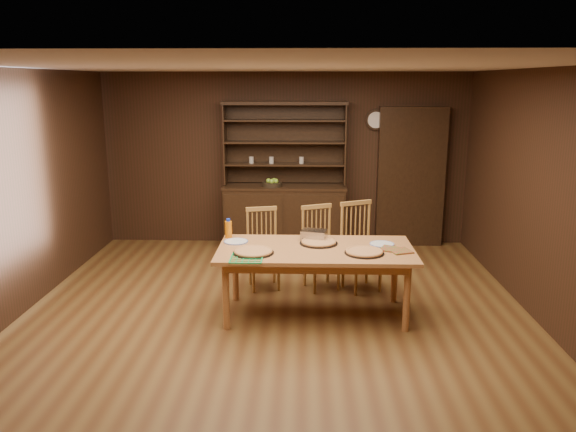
{
  "coord_description": "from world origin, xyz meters",
  "views": [
    {
      "loc": [
        0.3,
        -5.51,
        2.46
      ],
      "look_at": [
        0.12,
        0.4,
        1.04
      ],
      "focal_mm": 35.0,
      "sensor_mm": 36.0,
      "label": 1
    }
  ],
  "objects_px": {
    "dining_table": "(316,255)",
    "chair_center": "(319,244)",
    "chair_right": "(359,243)",
    "china_hutch": "(285,208)",
    "juice_bottle": "(228,229)",
    "chair_left": "(263,245)"
  },
  "relations": [
    {
      "from": "china_hutch",
      "to": "dining_table",
      "type": "bearing_deg",
      "value": -80.77
    },
    {
      "from": "chair_center",
      "to": "chair_right",
      "type": "relative_size",
      "value": 0.95
    },
    {
      "from": "chair_right",
      "to": "china_hutch",
      "type": "bearing_deg",
      "value": 93.84
    },
    {
      "from": "dining_table",
      "to": "chair_right",
      "type": "height_order",
      "value": "chair_right"
    },
    {
      "from": "dining_table",
      "to": "chair_center",
      "type": "distance_m",
      "value": 0.88
    },
    {
      "from": "dining_table",
      "to": "chair_center",
      "type": "height_order",
      "value": "chair_center"
    },
    {
      "from": "chair_center",
      "to": "chair_right",
      "type": "bearing_deg",
      "value": -26.23
    },
    {
      "from": "china_hutch",
      "to": "chair_right",
      "type": "xyz_separation_m",
      "value": [
        0.96,
        -1.75,
        -0.03
      ]
    },
    {
      "from": "chair_center",
      "to": "chair_right",
      "type": "distance_m",
      "value": 0.48
    },
    {
      "from": "chair_left",
      "to": "chair_center",
      "type": "xyz_separation_m",
      "value": [
        0.68,
        0.0,
        0.02
      ]
    },
    {
      "from": "chair_right",
      "to": "juice_bottle",
      "type": "xyz_separation_m",
      "value": [
        -1.51,
        -0.47,
        0.29
      ]
    },
    {
      "from": "chair_right",
      "to": "juice_bottle",
      "type": "relative_size",
      "value": 4.85
    },
    {
      "from": "chair_left",
      "to": "chair_right",
      "type": "bearing_deg",
      "value": -14.71
    },
    {
      "from": "dining_table",
      "to": "chair_right",
      "type": "relative_size",
      "value": 1.94
    },
    {
      "from": "chair_left",
      "to": "juice_bottle",
      "type": "distance_m",
      "value": 0.69
    },
    {
      "from": "chair_right",
      "to": "juice_bottle",
      "type": "distance_m",
      "value": 1.61
    },
    {
      "from": "china_hutch",
      "to": "chair_center",
      "type": "relative_size",
      "value": 2.15
    },
    {
      "from": "china_hutch",
      "to": "chair_right",
      "type": "bearing_deg",
      "value": -61.2
    },
    {
      "from": "dining_table",
      "to": "chair_left",
      "type": "xyz_separation_m",
      "value": [
        -0.62,
        0.87,
        -0.16
      ]
    },
    {
      "from": "dining_table",
      "to": "chair_left",
      "type": "distance_m",
      "value": 1.08
    },
    {
      "from": "chair_center",
      "to": "dining_table",
      "type": "bearing_deg",
      "value": -117.73
    },
    {
      "from": "dining_table",
      "to": "juice_bottle",
      "type": "distance_m",
      "value": 1.06
    }
  ]
}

